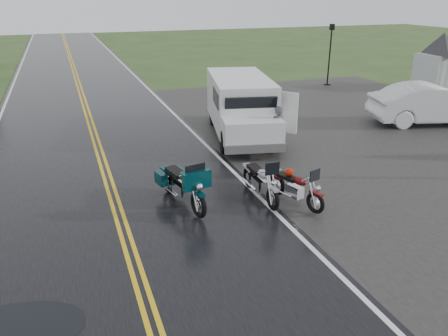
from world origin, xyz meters
name	(u,v)px	position (x,y,z in m)	size (l,w,h in m)	color
ground	(133,262)	(0.00, 0.00, 0.00)	(120.00, 120.00, 0.00)	#2D471E
road	(93,131)	(0.00, 10.00, 0.02)	(8.00, 100.00, 0.04)	black
parking_pad	(393,138)	(11.00, 5.00, 0.01)	(14.00, 24.00, 0.03)	black
visitor_center	(442,47)	(20.00, 12.00, 2.40)	(16.00, 10.00, 4.80)	#A8AAAD
motorcycle_red	(316,195)	(4.72, 0.49, 0.57)	(0.71, 1.94, 1.15)	#55090C
motorcycle_teal	(198,194)	(1.87, 1.30, 0.70)	(0.86, 2.36, 1.40)	#042C33
motorcycle_silver	(273,190)	(3.78, 1.02, 0.63)	(0.78, 2.14, 1.26)	#9FA0A7
van_white	(225,122)	(4.17, 5.62, 1.17)	(2.24, 5.97, 2.35)	silver
person_at_van	(277,131)	(5.87, 4.98, 0.85)	(0.62, 0.41, 1.70)	#434347
sedan_white	(431,105)	(13.84, 6.13, 0.85)	(1.79, 5.14, 1.69)	silver
lamp_post_far_right	(330,55)	(14.43, 15.02, 1.83)	(0.31, 0.31, 3.66)	black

